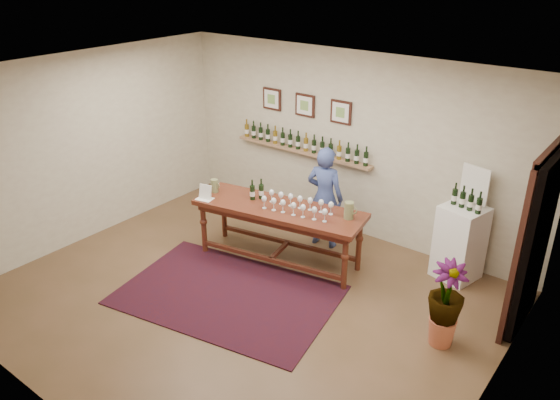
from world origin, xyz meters
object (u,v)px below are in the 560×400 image
Objects in this scene: person at (325,197)px; tasting_table at (279,215)px; display_pedestal at (460,242)px; potted_plant at (445,305)px.

tasting_table is at bearing 64.55° from person.
display_pedestal is 0.67× the size of person.
person is (-1.93, -0.35, 0.26)m from display_pedestal.
person is (0.23, 0.79, 0.05)m from tasting_table.
potted_plant is at bearing -17.94° from tasting_table.
tasting_table is 1.61× the size of person.
potted_plant is 0.58× the size of person.
potted_plant is (0.40, -1.47, 0.01)m from display_pedestal.
tasting_table is 2.77× the size of potted_plant.
display_pedestal is 1.53m from potted_plant.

